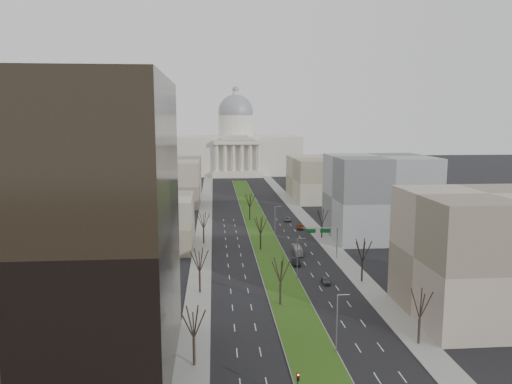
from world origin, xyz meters
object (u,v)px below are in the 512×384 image
box_van (298,250)px  car_grey_near (326,280)px  car_grey_far (288,219)px  car_black (296,262)px  car_red (300,227)px

box_van → car_grey_near: bearing=-83.3°
car_grey_near → car_grey_far: car_grey_near is taller
car_grey_near → car_black: car_black is taller
car_red → car_grey_far: car_red is taller
car_black → car_grey_far: car_black is taller
car_black → car_grey_far: size_ratio=0.97×
car_grey_far → box_van: size_ratio=0.64×
car_red → car_grey_far: (-2.14, 12.48, -0.04)m
car_grey_near → car_red: car_red is taller
car_grey_near → box_van: (-1.97, 23.61, 0.37)m
car_black → car_grey_far: (5.58, 51.41, -0.10)m
box_van → car_grey_far: bearing=87.1°
car_grey_far → car_red: bearing=-73.7°
car_grey_near → car_red: 53.19m
car_black → box_van: bearing=77.9°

